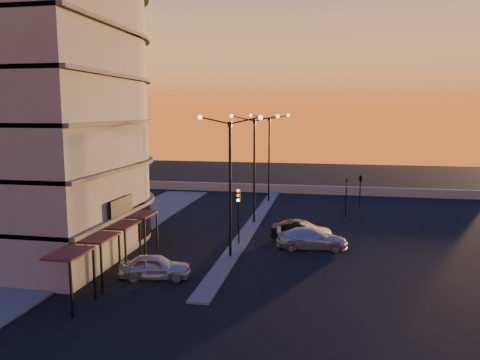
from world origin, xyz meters
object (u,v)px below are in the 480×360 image
streetlamp_mid (254,160)px  car_sedan (301,231)px  traffic_light_main (238,207)px  car_wagon (312,238)px  car_hatchback (155,266)px

streetlamp_mid → car_sedan: (4.43, -4.99, -4.85)m
traffic_light_main → car_wagon: 5.73m
car_hatchback → car_sedan: size_ratio=0.92×
streetlamp_mid → car_hatchback: size_ratio=2.30×
car_hatchback → car_sedan: 12.59m
traffic_light_main → car_hatchback: bearing=-114.6°
streetlamp_mid → car_wagon: streetlamp_mid is taller
car_sedan → car_wagon: car_sedan is taller
traffic_light_main → car_hatchback: traffic_light_main is taller
streetlamp_mid → traffic_light_main: bearing=-90.0°
car_hatchback → streetlamp_mid: bearing=-24.1°
car_sedan → car_hatchback: bearing=143.9°
car_sedan → traffic_light_main: bearing=118.8°
traffic_light_main → streetlamp_mid: bearing=90.0°
car_sedan → car_wagon: size_ratio=0.89×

